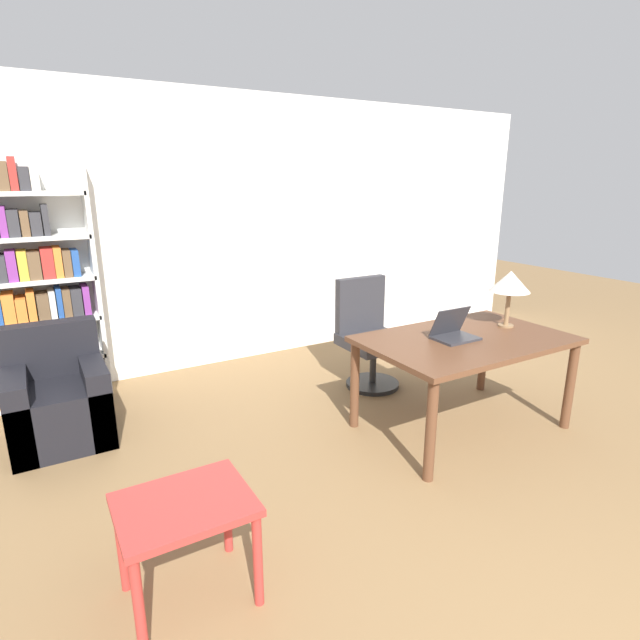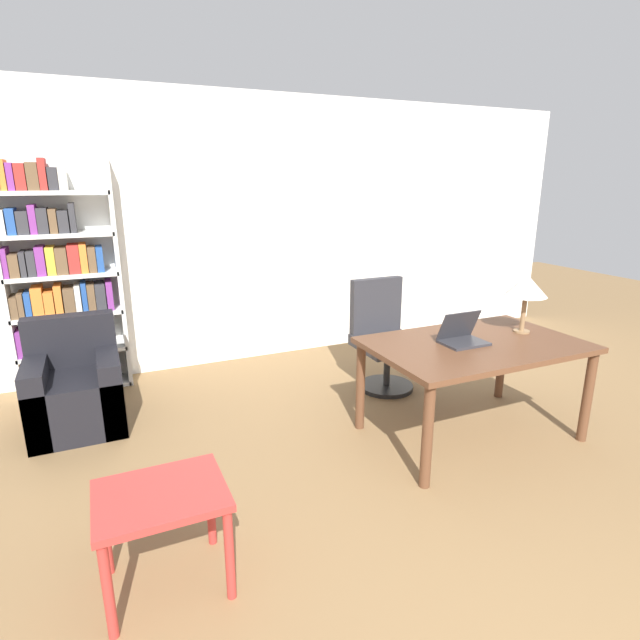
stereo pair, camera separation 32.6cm
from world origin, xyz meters
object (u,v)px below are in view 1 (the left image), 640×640
table_lamp (510,282)px  office_chair (369,336)px  desk (465,349)px  bookshelf (32,294)px  laptop (453,332)px  armchair (59,402)px  side_table_blue (185,518)px

table_lamp → office_chair: table_lamp is taller
desk → bookshelf: bearing=141.8°
laptop → bookshelf: 3.42m
armchair → table_lamp: bearing=-22.3°
office_chair → bookshelf: bookshelf is taller
side_table_blue → armchair: size_ratio=0.69×
desk → bookshelf: size_ratio=0.73×
desk → side_table_blue: 2.38m
desk → table_lamp: (0.49, 0.05, 0.45)m
bookshelf → office_chair: bearing=-22.6°
desk → bookshelf: 3.53m
office_chair → armchair: office_chair is taller
laptop → armchair: (-2.59, 1.33, -0.49)m
laptop → desk: bearing=-16.6°
side_table_blue → bookshelf: 2.84m
table_lamp → bookshelf: bearing=146.9°
table_lamp → armchair: size_ratio=0.53×
armchair → office_chair: bearing=-6.5°
bookshelf → table_lamp: bearing=-33.1°
office_chair → side_table_blue: office_chair is taller
table_lamp → side_table_blue: 2.93m
office_chair → side_table_blue: (-2.18, -1.65, -0.05)m
laptop → bookshelf: (-2.66, 2.14, 0.17)m
office_chair → table_lamp: bearing=-59.2°
office_chair → armchair: size_ratio=1.18×
desk → side_table_blue: bearing=-165.9°
laptop → office_chair: (-0.01, 1.04, -0.31)m
side_table_blue → armchair: 1.98m
office_chair → laptop: bearing=-89.3°
laptop → armchair: 2.95m
desk → laptop: laptop is taller
bookshelf → laptop: bearing=-38.8°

